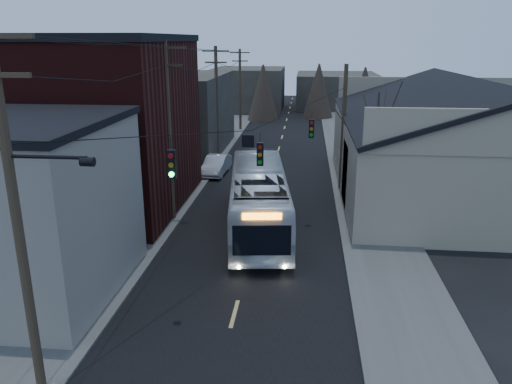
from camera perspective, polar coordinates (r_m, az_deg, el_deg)
road_surface at (r=39.98m, az=1.98°, el=2.56°), size 9.00×110.00×0.02m
sidewalk_left at (r=40.89m, az=-7.16°, el=2.83°), size 4.00×110.00×0.12m
sidewalk_right at (r=40.09m, az=11.30°, el=2.34°), size 4.00×110.00×0.12m
building_clapboard at (r=22.03m, az=-26.07°, el=-1.96°), size 8.00×8.00×7.00m
building_brick at (r=31.63m, az=-17.75°, el=7.13°), size 10.00×12.00×10.00m
building_left_far at (r=46.66m, az=-9.33°, el=8.82°), size 9.00×14.00×7.00m
warehouse at (r=35.98m, az=22.64°, el=4.00°), size 16.16×20.60×7.73m
building_far_left at (r=74.44m, az=-0.85°, el=11.66°), size 10.00×12.00×6.00m
building_far_right at (r=79.11m, az=9.16°, el=11.41°), size 12.00×14.00×5.00m
bare_tree at (r=29.60m, az=13.41°, el=4.07°), size 0.40×0.40×7.20m
utility_lines at (r=33.62m, az=-3.97°, el=8.36°), size 11.24×45.28×10.50m
bus at (r=27.19m, az=0.31°, el=-0.69°), size 4.34×12.69×3.46m
parked_car at (r=38.66m, az=-4.56°, el=3.10°), size 1.78×4.49×1.45m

